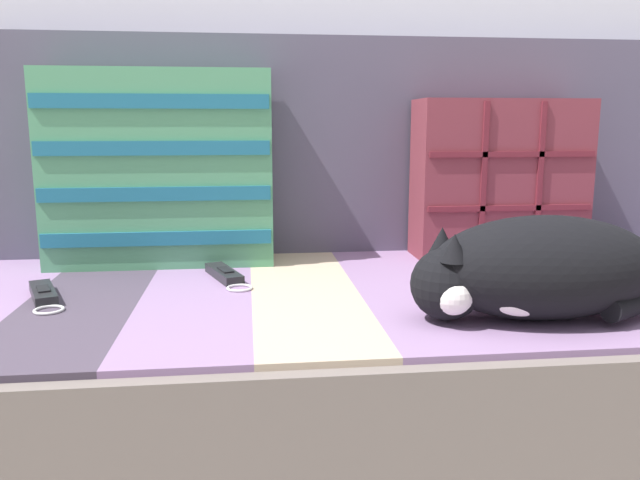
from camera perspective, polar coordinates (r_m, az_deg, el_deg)
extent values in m
cube|color=brown|center=(1.35, 7.10, -17.43)|extent=(1.87, 0.87, 0.18)
cube|color=#6B605B|center=(1.27, 7.31, -9.20)|extent=(1.83, 0.85, 0.23)
cube|color=#423847|center=(1.21, -20.27, -4.78)|extent=(0.19, 0.76, 0.01)
cube|color=gray|center=(1.18, -11.04, -4.70)|extent=(0.19, 0.76, 0.01)
cube|color=tan|center=(1.18, -1.57, -4.50)|extent=(0.19, 0.76, 0.01)
cube|color=gray|center=(1.22, 7.64, -4.18)|extent=(0.19, 0.76, 0.01)
cube|color=gray|center=(1.28, 16.15, -3.79)|extent=(0.19, 0.76, 0.01)
cube|color=gray|center=(1.37, 23.72, -3.37)|extent=(0.19, 0.76, 0.01)
cube|color=#514C60|center=(1.55, 4.36, 8.59)|extent=(1.83, 0.14, 0.50)
cube|color=brown|center=(1.50, 16.09, 5.41)|extent=(0.39, 0.13, 0.36)
cube|color=maroon|center=(1.44, 17.01, 2.81)|extent=(0.37, 0.01, 0.01)
cube|color=maroon|center=(1.41, 14.73, 5.18)|extent=(0.01, 0.01, 0.34)
cube|color=maroon|center=(1.43, 17.26, 7.50)|extent=(0.37, 0.01, 0.01)
cube|color=maroon|center=(1.46, 19.45, 5.10)|extent=(0.01, 0.01, 0.34)
cube|color=#4C9366|center=(1.39, -14.49, 6.31)|extent=(0.48, 0.13, 0.42)
cube|color=#1E667F|center=(1.34, -14.59, 0.12)|extent=(0.47, 0.01, 0.03)
cube|color=#1E667F|center=(1.33, -14.78, 4.08)|extent=(0.47, 0.01, 0.03)
cube|color=#1E667F|center=(1.32, -14.97, 8.11)|extent=(0.47, 0.01, 0.03)
cube|color=#1E667F|center=(1.32, -15.16, 12.16)|extent=(0.47, 0.01, 0.03)
ellipsoid|color=black|center=(1.04, 19.79, -2.37)|extent=(0.37, 0.19, 0.16)
sphere|color=black|center=(0.98, 11.50, -3.97)|extent=(0.11, 0.11, 0.11)
sphere|color=white|center=(0.96, 12.05, -4.92)|extent=(0.06, 0.06, 0.06)
ellipsoid|color=white|center=(0.97, 18.14, -4.55)|extent=(0.11, 0.05, 0.07)
cylinder|color=black|center=(1.10, 27.20, -5.09)|extent=(0.16, 0.11, 0.04)
cone|color=black|center=(0.94, 12.20, -0.71)|extent=(0.04, 0.04, 0.04)
cone|color=black|center=(1.00, 11.10, -0.03)|extent=(0.04, 0.04, 0.04)
cube|color=black|center=(1.26, -8.77, -3.07)|extent=(0.08, 0.15, 0.02)
cube|color=black|center=(1.24, -8.64, -2.70)|extent=(0.04, 0.05, 0.00)
cube|color=black|center=(1.32, -9.68, -2.42)|extent=(0.03, 0.02, 0.02)
torus|color=silver|center=(1.17, -7.36, -4.37)|extent=(0.06, 0.06, 0.01)
cube|color=black|center=(1.21, -23.99, -4.46)|extent=(0.09, 0.14, 0.02)
cube|color=black|center=(1.19, -23.98, -4.09)|extent=(0.04, 0.05, 0.00)
cube|color=black|center=(1.27, -24.25, -3.76)|extent=(0.03, 0.02, 0.02)
torus|color=silver|center=(1.12, -23.55, -5.88)|extent=(0.06, 0.06, 0.01)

